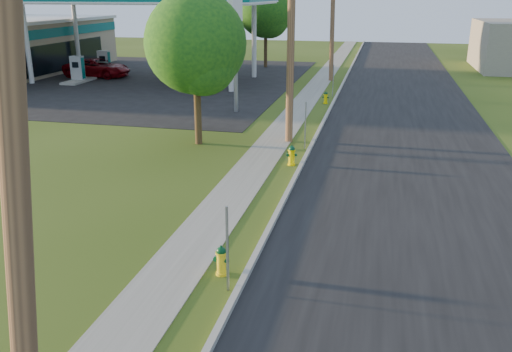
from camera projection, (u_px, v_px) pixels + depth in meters
The scene contains 22 objects.
road at pixel (415, 210), 16.41m from camera, with size 8.00×120.00×0.02m, color black.
curb at pixel (285, 197), 17.25m from camera, with size 0.15×120.00×0.15m, color #9E9C92.
sidewalk at pixel (233, 194), 17.64m from camera, with size 1.50×120.00×0.03m, color gray.
forecourt at pixel (123, 79), 41.10m from camera, with size 26.00×28.00×0.02m, color black.
utility_pole_near at pixel (12, 134), 5.82m from camera, with size 1.40×0.32×9.48m.
utility_pole_mid at pixel (291, 26), 22.37m from camera, with size 1.40×0.32×9.80m.
utility_pole_far at pixel (333, 14), 39.03m from camera, with size 1.40×0.32×9.50m.
sign_post_near at pixel (227, 250), 11.65m from camera, with size 0.05×0.04×2.00m, color gray.
sign_post_mid at pixel (305, 126), 22.54m from camera, with size 0.05×0.04×2.00m, color gray.
sign_post_far at pixel (333, 81), 33.79m from camera, with size 0.05×0.04×2.00m, color gray.
fuel_pump_nw at pixel (78, 72), 39.56m from camera, with size 1.20×3.20×1.90m.
fuel_pump_ne at pixel (195, 76), 37.63m from camera, with size 1.20×3.20×1.90m.
fuel_pump_sw at pixel (104, 66), 43.25m from camera, with size 1.20×3.20×1.90m.
fuel_pump_se at pixel (212, 69), 41.32m from camera, with size 1.20×3.20×1.90m.
price_pylon at pixel (235, 9), 28.13m from camera, with size 0.34×2.04×6.85m.
tree_verge at pixel (197, 47), 22.21m from camera, with size 4.22×4.22×6.40m.
tree_lot at pixel (267, 11), 46.23m from camera, with size 4.85×4.85×7.35m.
hydrant_near at pixel (221, 260), 12.53m from camera, with size 0.39×0.34×0.74m.
hydrant_mid at pixel (292, 155), 20.56m from camera, with size 0.41×0.37×0.79m.
hydrant_far at pixel (326, 98), 32.02m from camera, with size 0.38×0.34×0.74m.
car_red at pixel (97, 68), 42.01m from camera, with size 2.37×5.14×1.43m, color #69040A.
car_silver at pixel (198, 71), 39.69m from camera, with size 1.88×4.67×1.59m, color #A8ABB0.
Camera 1 is at (3.24, -5.91, 6.24)m, focal length 38.00 mm.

